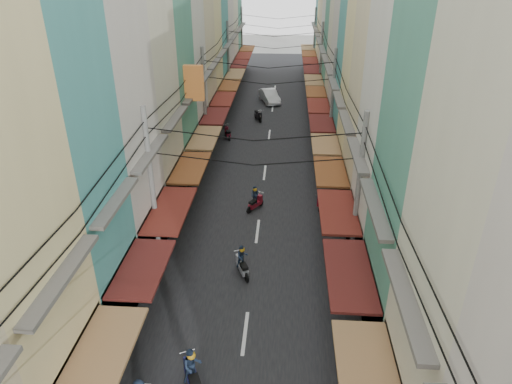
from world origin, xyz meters
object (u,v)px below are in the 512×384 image
at_px(traffic_sign, 376,342).
at_px(market_umbrella, 429,375).
at_px(white_car, 269,102).
at_px(bicycle, 422,361).

bearing_deg(traffic_sign, market_umbrella, -44.10).
xyz_separation_m(white_car, bicycle, (7.46, -35.14, 0.00)).
xyz_separation_m(bicycle, market_umbrella, (-0.84, -2.73, 2.31)).
xyz_separation_m(white_car, traffic_sign, (5.19, -36.49, 2.20)).
relative_size(market_umbrella, traffic_sign, 0.87).
height_order(bicycle, traffic_sign, traffic_sign).
bearing_deg(white_car, market_umbrella, -98.10).
bearing_deg(white_car, traffic_sign, -99.91).
xyz_separation_m(market_umbrella, traffic_sign, (-1.43, 1.38, -0.10)).
height_order(white_car, traffic_sign, traffic_sign).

